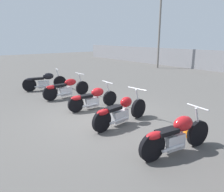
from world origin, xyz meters
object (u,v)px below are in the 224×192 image
at_px(light_pole_left, 161,5).
at_px(traffic_cone_near, 188,126).
at_px(motorcycle_slot_1, 66,88).
at_px(motorcycle_slot_4, 176,135).
at_px(motorcycle_slot_0, 44,81).
at_px(motorcycle_slot_3, 120,112).
at_px(motorcycle_slot_2, 93,98).

xyz_separation_m(light_pole_left, traffic_cone_near, (9.45, -9.69, -4.79)).
bearing_deg(motorcycle_slot_1, motorcycle_slot_4, -4.86).
bearing_deg(motorcycle_slot_0, motorcycle_slot_4, 12.28).
bearing_deg(motorcycle_slot_4, motorcycle_slot_3, -174.39).
bearing_deg(motorcycle_slot_0, motorcycle_slot_2, 16.17).
bearing_deg(motorcycle_slot_3, traffic_cone_near, 21.92).
bearing_deg(motorcycle_slot_0, traffic_cone_near, 20.04).
xyz_separation_m(light_pole_left, motorcycle_slot_2, (6.03, -10.44, -4.67)).
bearing_deg(traffic_cone_near, motorcycle_slot_2, -167.68).
bearing_deg(motorcycle_slot_0, light_pole_left, 113.14).
bearing_deg(motorcycle_slot_4, motorcycle_slot_2, -175.78).
relative_size(motorcycle_slot_4, traffic_cone_near, 3.72).
relative_size(motorcycle_slot_0, motorcycle_slot_2, 1.05).
bearing_deg(motorcycle_slot_2, traffic_cone_near, 15.58).
distance_m(motorcycle_slot_3, traffic_cone_near, 1.90).
relative_size(light_pole_left, motorcycle_slot_1, 4.03).
xyz_separation_m(light_pole_left, motorcycle_slot_1, (4.04, -10.51, -4.64)).
height_order(motorcycle_slot_2, motorcycle_slot_4, motorcycle_slot_4).
height_order(motorcycle_slot_2, motorcycle_slot_3, motorcycle_slot_3).
height_order(motorcycle_slot_3, traffic_cone_near, motorcycle_slot_3).
bearing_deg(traffic_cone_near, motorcycle_slot_3, -151.13).
relative_size(light_pole_left, traffic_cone_near, 16.23).
xyz_separation_m(motorcycle_slot_1, traffic_cone_near, (5.41, 0.82, -0.15)).
relative_size(motorcycle_slot_1, motorcycle_slot_3, 0.99).
relative_size(motorcycle_slot_2, motorcycle_slot_3, 0.90).
height_order(motorcycle_slot_3, motorcycle_slot_4, motorcycle_slot_4).
relative_size(motorcycle_slot_2, motorcycle_slot_4, 0.99).
relative_size(light_pole_left, motorcycle_slot_4, 4.37).
distance_m(motorcycle_slot_0, motorcycle_slot_3, 5.70).
xyz_separation_m(motorcycle_slot_1, motorcycle_slot_4, (5.76, -0.18, 0.02)).
relative_size(motorcycle_slot_3, traffic_cone_near, 4.08).
bearing_deg(motorcycle_slot_3, motorcycle_slot_2, 167.63).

